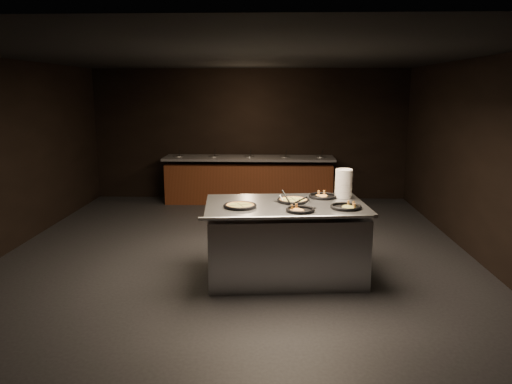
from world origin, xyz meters
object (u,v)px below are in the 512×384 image
plate_stack (344,184)px  pan_veggie_whole (240,206)px  serving_counter (285,242)px  pan_cheese_whole (293,200)px

plate_stack → pan_veggie_whole: plate_stack is taller
serving_counter → pan_veggie_whole: bearing=-164.9°
serving_counter → plate_stack: size_ratio=5.57×
pan_veggie_whole → pan_cheese_whole: bearing=26.5°
pan_veggie_whole → plate_stack: bearing=23.9°
plate_stack → pan_veggie_whole: (-1.37, -0.61, -0.17)m
pan_veggie_whole → pan_cheese_whole: (0.68, 0.34, 0.00)m
serving_counter → pan_veggie_whole: (-0.58, -0.21, 0.54)m
plate_stack → pan_cheese_whole: plate_stack is taller
pan_cheese_whole → pan_veggie_whole: bearing=-153.5°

